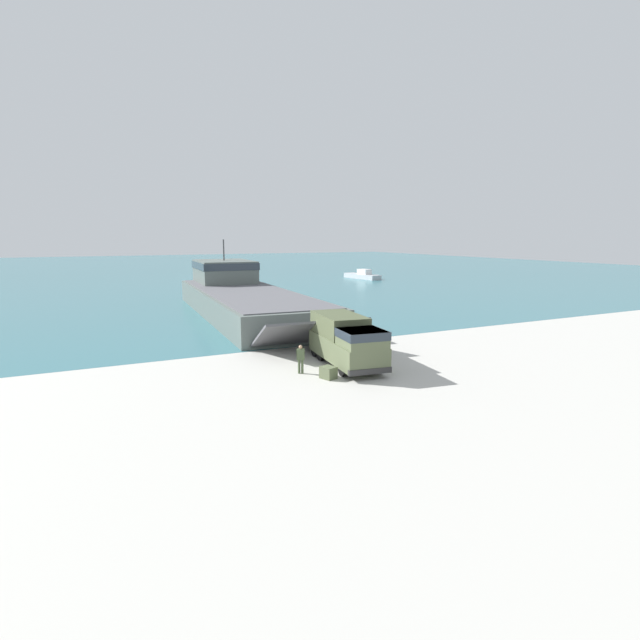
% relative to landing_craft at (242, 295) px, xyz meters
% --- Properties ---
extents(ground_plane, '(240.00, 240.00, 0.00)m').
position_rel_landing_craft_xyz_m(ground_plane, '(-0.56, -22.01, -1.76)').
color(ground_plane, '#B7B5AD').
extents(water_surface, '(240.00, 180.00, 0.01)m').
position_rel_landing_craft_xyz_m(water_surface, '(-0.56, 72.91, -1.76)').
color(water_surface, '#336B75').
rests_on(water_surface, ground_plane).
extents(landing_craft, '(10.49, 34.14, 7.32)m').
position_rel_landing_craft_xyz_m(landing_craft, '(0.00, 0.00, 0.00)').
color(landing_craft, '#56605B').
rests_on(landing_craft, ground_plane).
extents(military_truck, '(3.37, 7.28, 2.94)m').
position_rel_landing_craft_xyz_m(military_truck, '(-0.84, -23.16, -0.21)').
color(military_truck, '#566042').
rests_on(military_truck, ground_plane).
extents(soldier_on_ramp, '(0.50, 0.42, 1.64)m').
position_rel_landing_craft_xyz_m(soldier_on_ramp, '(-4.06, -23.59, -0.82)').
color(soldier_on_ramp, '#475638').
rests_on(soldier_on_ramp, ground_plane).
extents(moored_boat_a, '(6.05, 7.29, 2.27)m').
position_rel_landing_craft_xyz_m(moored_boat_a, '(8.51, 41.98, -1.01)').
color(moored_boat_a, '#B7BABF').
rests_on(moored_boat_a, ground_plane).
extents(moored_boat_b, '(3.11, 8.63, 1.75)m').
position_rel_landing_craft_xyz_m(moored_boat_b, '(32.26, 29.54, -1.18)').
color(moored_boat_b, '#B7BABF').
rests_on(moored_boat_b, ground_plane).
extents(cargo_crate, '(0.88, 0.97, 0.66)m').
position_rel_landing_craft_xyz_m(cargo_crate, '(-3.12, -25.19, -1.43)').
color(cargo_crate, '#566042').
rests_on(cargo_crate, ground_plane).
extents(shoreline_rock_a, '(0.50, 0.50, 0.50)m').
position_rel_landing_craft_xyz_m(shoreline_rock_a, '(5.24, -16.45, -1.76)').
color(shoreline_rock_a, gray).
rests_on(shoreline_rock_a, ground_plane).
extents(shoreline_rock_b, '(0.65, 0.65, 0.65)m').
position_rel_landing_craft_xyz_m(shoreline_rock_b, '(4.56, -17.51, -1.76)').
color(shoreline_rock_b, gray).
rests_on(shoreline_rock_b, ground_plane).
extents(shoreline_rock_c, '(1.25, 1.25, 1.25)m').
position_rel_landing_craft_xyz_m(shoreline_rock_c, '(4.81, -16.97, -1.76)').
color(shoreline_rock_c, '#66605B').
rests_on(shoreline_rock_c, ground_plane).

